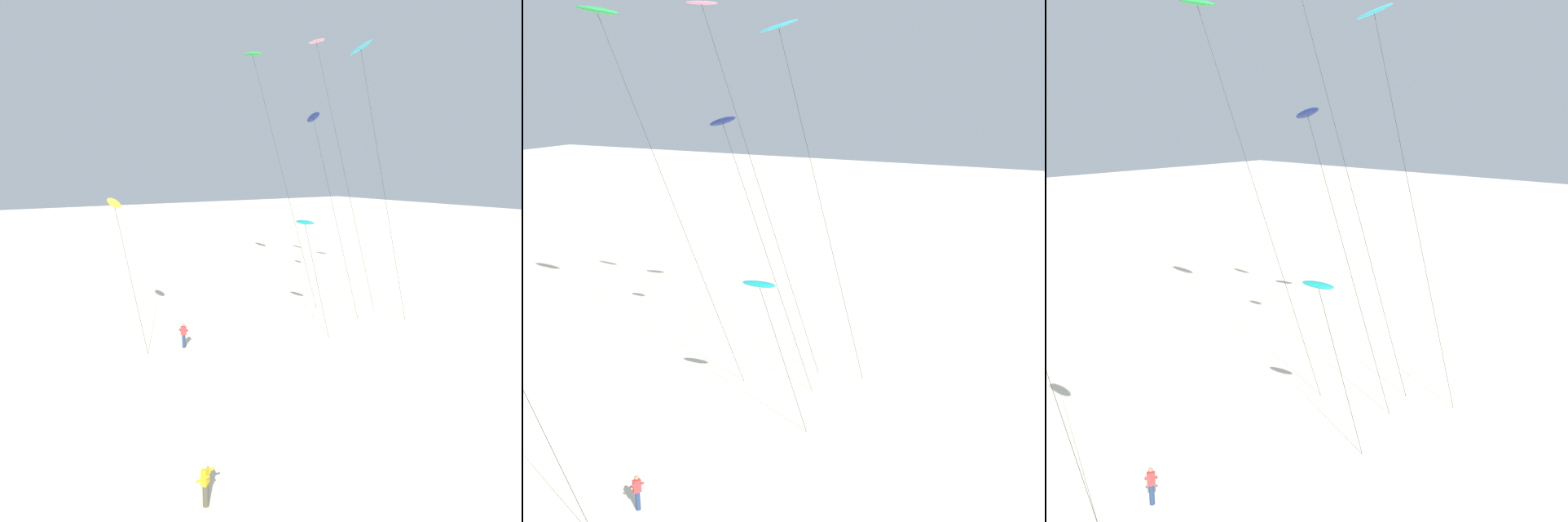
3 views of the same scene
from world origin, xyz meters
The scene contains 6 objects.
kite_green centered at (-15.16, 15.61, 21.97)m, with size 10.89×1.20×22.57m.
kite_cyan centered at (-5.07, 19.52, 20.76)m, with size 7.02×0.85×21.61m.
kite_navy centered at (-7.21, 16.53, 15.66)m, with size 6.79×1.23×16.34m.
kite_pink centered at (-9.88, 18.97, 22.00)m, with size 8.97×0.99×22.82m.
kite_teal centered at (-2.56, 12.19, 7.84)m, with size 3.66×0.67×8.11m.
kite_flyer_middle centered at (-3.67, 3.00, 0.89)m, with size 0.71×0.72×1.67m.
Camera 2 is at (13.40, -16.75, 18.16)m, focal length 45.94 mm.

